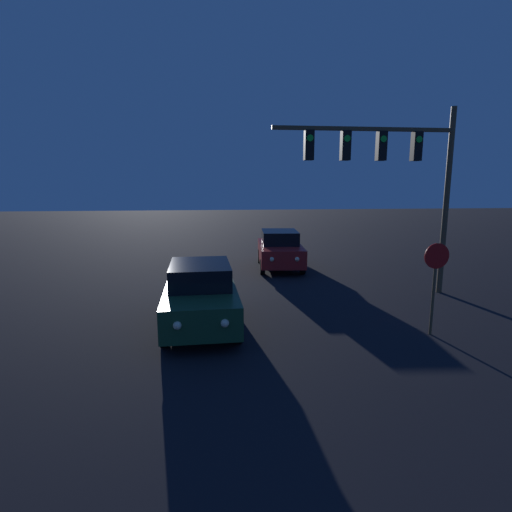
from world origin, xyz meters
TOP-DOWN VIEW (x-y plane):
  - car_near at (-1.57, 12.28)m, footprint 1.94×4.11m
  - car_far at (1.71, 19.31)m, footprint 2.10×4.17m
  - traffic_signal_mast at (4.53, 14.68)m, footprint 5.91×0.30m
  - stop_sign at (4.04, 11.02)m, footprint 0.61×0.07m

SIDE VIEW (x-z plane):
  - car_near at x=-1.57m, z-range 0.01..1.64m
  - car_far at x=1.71m, z-range 0.01..1.64m
  - stop_sign at x=4.04m, z-range 0.42..2.69m
  - traffic_signal_mast at x=4.53m, z-range 1.25..7.30m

